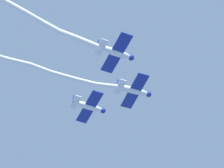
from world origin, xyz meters
TOP-DOWN VIEW (x-y plane):
  - airplane_lead at (-3.34, -3.28)m, footprint 7.46×5.89m
  - smoke_trail_lead at (-11.94, -19.05)m, footprint 14.12×27.90m
  - airplane_left_wing at (-11.01, -5.07)m, footprint 7.59×5.90m
  - airplane_right_wing at (-0.76, -10.71)m, footprint 7.58×5.90m
  - smoke_trail_right_wing at (-6.53, -24.87)m, footprint 8.59×24.73m

SIDE VIEW (x-z plane):
  - smoke_trail_lead at x=-11.94m, z-range 55.27..57.08m
  - airplane_lead at x=-3.34m, z-range 55.91..57.83m
  - airplane_left_wing at x=-11.01m, z-range 55.91..57.83m
  - airplane_right_wing at x=-0.76m, z-range 56.21..58.13m
  - smoke_trail_right_wing at x=-6.53m, z-range 56.92..60.14m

